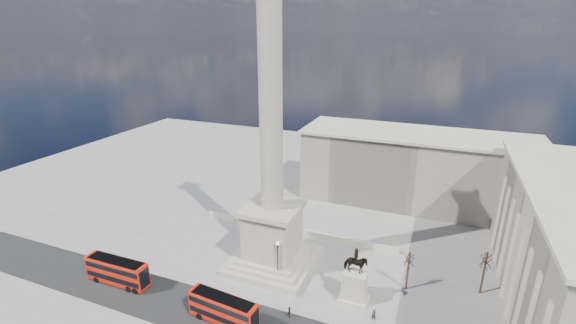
% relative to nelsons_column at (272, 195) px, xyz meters
% --- Properties ---
extents(ground, '(180.00, 180.00, 0.00)m').
position_rel_nelsons_column_xyz_m(ground, '(0.00, -5.00, -12.92)').
color(ground, gray).
rests_on(ground, ground).
extents(nelsons_column, '(14.00, 14.00, 49.85)m').
position_rel_nelsons_column_xyz_m(nelsons_column, '(0.00, 0.00, 0.00)').
color(nelsons_column, '#A9A28D').
rests_on(nelsons_column, ground).
extents(balustrade_wall, '(40.00, 0.60, 1.10)m').
position_rel_nelsons_column_xyz_m(balustrade_wall, '(0.00, 11.00, -12.37)').
color(balustrade_wall, '#BAB49A').
rests_on(balustrade_wall, ground).
extents(building_northeast, '(51.00, 17.00, 16.60)m').
position_rel_nelsons_column_xyz_m(building_northeast, '(20.00, 35.00, -4.59)').
color(building_northeast, '#BAB299').
rests_on(building_northeast, ground).
extents(red_bus_a, '(10.73, 2.67, 4.34)m').
position_rel_nelsons_column_xyz_m(red_bus_a, '(-20.43, -14.42, -10.64)').
color(red_bus_a, red).
rests_on(red_bus_a, ground).
extents(red_bus_b, '(10.38, 3.22, 4.15)m').
position_rel_nelsons_column_xyz_m(red_bus_b, '(-0.42, -15.63, -10.74)').
color(red_bus_b, red).
rests_on(red_bus_b, ground).
extents(victorian_lamp, '(0.62, 0.62, 7.19)m').
position_rel_nelsons_column_xyz_m(victorian_lamp, '(2.82, -4.36, -8.69)').
color(victorian_lamp, black).
rests_on(victorian_lamp, ground).
extents(equestrian_statue, '(4.33, 3.24, 8.92)m').
position_rel_nelsons_column_xyz_m(equestrian_statue, '(15.14, -4.34, -9.79)').
color(equestrian_statue, '#BAB49A').
rests_on(equestrian_statue, ground).
extents(bare_tree_mid, '(1.84, 1.84, 6.97)m').
position_rel_nelsons_column_xyz_m(bare_tree_mid, '(22.20, 1.33, -7.43)').
color(bare_tree_mid, '#332319').
rests_on(bare_tree_mid, ground).
extents(bare_tree_far, '(1.86, 1.86, 7.59)m').
position_rel_nelsons_column_xyz_m(bare_tree_far, '(32.90, 4.54, -6.94)').
color(bare_tree_far, '#332319').
rests_on(bare_tree_far, ground).
extents(pedestrian_walking, '(0.65, 0.43, 1.75)m').
position_rel_nelsons_column_xyz_m(pedestrian_walking, '(18.73, -7.46, -12.04)').
color(pedestrian_walking, '#282423').
rests_on(pedestrian_walking, ground).
extents(pedestrian_crossing, '(0.89, 1.14, 1.81)m').
position_rel_nelsons_column_xyz_m(pedestrian_crossing, '(7.61, -11.39, -12.01)').
color(pedestrian_crossing, '#282423').
rests_on(pedestrian_crossing, ground).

